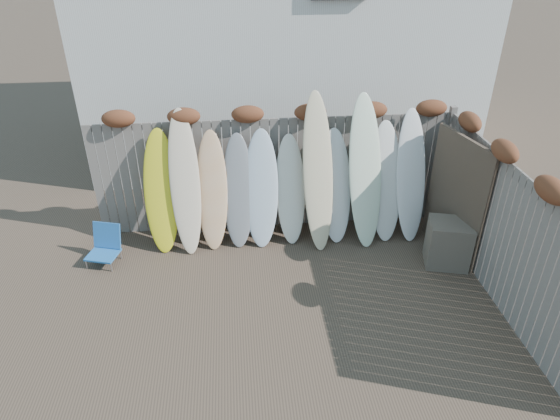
{
  "coord_description": "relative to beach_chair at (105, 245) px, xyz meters",
  "views": [
    {
      "loc": [
        -0.63,
        -5.2,
        4.81
      ],
      "look_at": [
        0.0,
        1.2,
        1.0
      ],
      "focal_mm": 32.0,
      "sensor_mm": 36.0,
      "label": 1
    }
  ],
  "objects": [
    {
      "name": "wooden_crate",
      "position": [
        5.4,
        -0.62,
        0.09
      ],
      "size": [
        0.75,
        0.68,
        0.75
      ],
      "primitive_type": "cube",
      "rotation": [
        0.0,
        0.0,
        -0.25
      ],
      "color": "#4A3D37",
      "rests_on": "ground"
    },
    {
      "name": "lattice_panel",
      "position": [
        5.55,
        -0.28,
        0.72
      ],
      "size": [
        0.36,
        1.31,
        2.0
      ],
      "primitive_type": "cube",
      "rotation": [
        0.0,
        0.0,
        0.23
      ],
      "color": "brown",
      "rests_on": "ground"
    },
    {
      "name": "house",
      "position": [
        3.27,
        4.91,
        2.92
      ],
      "size": [
        8.5,
        5.5,
        6.33
      ],
      "color": "silver",
      "rests_on": "ground"
    },
    {
      "name": "surfboard_4",
      "position": [
        2.54,
        0.38,
        0.67
      ],
      "size": [
        0.61,
        0.73,
        1.9
      ],
      "primitive_type": "ellipsoid",
      "rotation": [
        -0.31,
        0.0,
        -0.1
      ],
      "color": "silver",
      "rests_on": "ground"
    },
    {
      "name": "back_fence",
      "position": [
        2.83,
        0.81,
        0.9
      ],
      "size": [
        6.05,
        0.28,
        2.24
      ],
      "color": "slate",
      "rests_on": "ground"
    },
    {
      "name": "surfboard_6",
      "position": [
        3.45,
        0.3,
        0.97
      ],
      "size": [
        0.55,
        0.91,
        2.49
      ],
      "primitive_type": "ellipsoid",
      "rotation": [
        -0.31,
        0.0,
        0.08
      ],
      "color": "beige",
      "rests_on": "ground"
    },
    {
      "name": "surfboard_0",
      "position": [
        0.93,
        0.39,
        0.7
      ],
      "size": [
        0.58,
        0.72,
        1.96
      ],
      "primitive_type": "ellipsoid",
      "rotation": [
        -0.31,
        0.0,
        -0.05
      ],
      "color": "yellow",
      "rests_on": "ground"
    },
    {
      "name": "surfboard_5",
      "position": [
        3.02,
        0.42,
        0.61
      ],
      "size": [
        0.5,
        0.65,
        1.79
      ],
      "primitive_type": "ellipsoid",
      "rotation": [
        -0.31,
        0.0,
        0.03
      ],
      "color": "white",
      "rests_on": "ground"
    },
    {
      "name": "surfboard_3",
      "position": [
        2.16,
        0.41,
        0.64
      ],
      "size": [
        0.55,
        0.69,
        1.84
      ],
      "primitive_type": "ellipsoid",
      "rotation": [
        -0.31,
        0.0,
        -0.08
      ],
      "color": "gray",
      "rests_on": "ground"
    },
    {
      "name": "surfboard_2",
      "position": [
        1.74,
        0.4,
        0.67
      ],
      "size": [
        0.55,
        0.72,
        1.91
      ],
      "primitive_type": "ellipsoid",
      "rotation": [
        -0.31,
        0.0,
        -0.08
      ],
      "color": "#FFB397",
      "rests_on": "ground"
    },
    {
      "name": "surfboard_9",
      "position": [
        4.61,
        0.37,
        0.7
      ],
      "size": [
        0.58,
        0.73,
        1.97
      ],
      "primitive_type": "ellipsoid",
      "rotation": [
        -0.31,
        0.0,
        0.05
      ],
      "color": "silver",
      "rests_on": "ground"
    },
    {
      "name": "surfboard_10",
      "position": [
        5.03,
        0.36,
        0.79
      ],
      "size": [
        0.53,
        0.78,
        2.15
      ],
      "primitive_type": "ellipsoid",
      "rotation": [
        -0.31,
        0.0,
        0.04
      ],
      "color": "silver",
      "rests_on": "ground"
    },
    {
      "name": "ground",
      "position": [
        2.77,
        -1.59,
        -0.28
      ],
      "size": [
        80.0,
        80.0,
        0.0
      ],
      "primitive_type": "plane",
      "color": "#493A2D"
    },
    {
      "name": "beach_chair",
      "position": [
        0.0,
        0.0,
        0.0
      ],
      "size": [
        0.57,
        0.59,
        0.61
      ],
      "color": "#2264AC",
      "rests_on": "ground"
    },
    {
      "name": "right_fence",
      "position": [
        5.76,
        -1.34,
        0.86
      ],
      "size": [
        0.28,
        4.4,
        2.24
      ],
      "color": "slate",
      "rests_on": "ground"
    },
    {
      "name": "surfboard_7",
      "position": [
        3.77,
        0.39,
        0.65
      ],
      "size": [
        0.57,
        0.7,
        1.86
      ],
      "primitive_type": "ellipsoid",
      "rotation": [
        -0.31,
        0.0,
        0.08
      ],
      "color": "white",
      "rests_on": "ground"
    },
    {
      "name": "surfboard_1",
      "position": [
        1.32,
        0.36,
        0.85
      ],
      "size": [
        0.52,
        0.82,
        2.27
      ],
      "primitive_type": "ellipsoid",
      "rotation": [
        -0.31,
        0.0,
        0.06
      ],
      "color": "beige",
      "rests_on": "ground"
    },
    {
      "name": "surfboard_8",
      "position": [
        4.23,
        0.31,
        0.94
      ],
      "size": [
        0.62,
        0.9,
        2.44
      ],
      "primitive_type": "ellipsoid",
      "rotation": [
        -0.31,
        0.0,
        0.09
      ],
      "color": "silver",
      "rests_on": "ground"
    }
  ]
}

